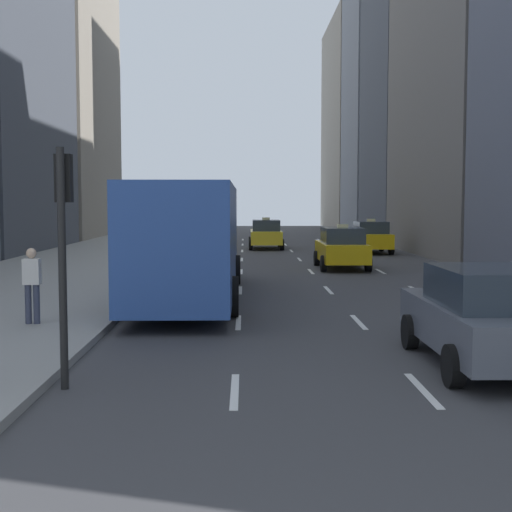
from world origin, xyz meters
TOP-DOWN VIEW (x-y plane):
  - sidewalk_left at (-7.00, 27.00)m, footprint 8.00×66.00m
  - lane_markings at (2.60, 23.00)m, footprint 5.72×56.00m
  - building_row_right at (12.00, 41.11)m, footprint 6.00×81.69m
  - taxi_lead at (4.00, 27.23)m, footprint 2.02×4.40m
  - taxi_second at (6.80, 36.37)m, footprint 2.02×4.40m
  - taxi_third at (1.20, 39.88)m, footprint 2.02×4.40m
  - sedan_black_near at (4.00, 9.51)m, footprint 2.02×4.56m
  - city_bus at (-1.61, 18.06)m, footprint 2.80×11.61m
  - pedestrian_far_walking at (-4.67, 13.06)m, footprint 0.36×0.22m
  - traffic_light_pole at (-2.75, 8.27)m, footprint 0.24×0.42m

SIDE VIEW (x-z plane):
  - lane_markings at x=2.60m, z-range 0.00..0.01m
  - sidewalk_left at x=-7.00m, z-range 0.00..0.15m
  - sedan_black_near at x=4.00m, z-range 0.02..1.72m
  - taxi_lead at x=4.00m, z-range -0.05..1.82m
  - taxi_second at x=6.80m, z-range -0.05..1.82m
  - taxi_third at x=1.20m, z-range -0.05..1.82m
  - pedestrian_far_walking at x=-4.67m, z-range 0.24..1.89m
  - city_bus at x=-1.61m, z-range 0.16..3.41m
  - traffic_light_pole at x=-2.75m, z-range 0.61..4.21m
  - building_row_right at x=12.00m, z-range -3.48..30.25m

